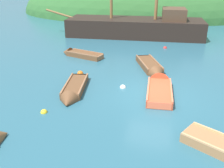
% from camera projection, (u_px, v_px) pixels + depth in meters
% --- Properties ---
extents(ground_plane, '(120.00, 120.00, 0.00)m').
position_uv_depth(ground_plane, '(152.00, 95.00, 12.92)').
color(ground_plane, '#285B70').
extents(shore_hill, '(38.63, 24.03, 13.24)m').
position_uv_depth(shore_hill, '(136.00, 13.00, 41.76)').
color(shore_hill, '#2D602D').
rests_on(shore_hill, ground).
extents(sailing_ship, '(16.20, 4.83, 12.76)m').
position_uv_depth(sailing_ship, '(136.00, 30.00, 25.30)').
color(sailing_ship, black).
rests_on(sailing_ship, ground).
extents(rowboat_far, '(1.38, 3.74, 1.17)m').
position_uv_depth(rowboat_far, '(159.00, 89.00, 13.33)').
color(rowboat_far, '#C64C2D').
rests_on(rowboat_far, ground).
extents(rowboat_center, '(2.37, 4.00, 1.00)m').
position_uv_depth(rowboat_center, '(151.00, 68.00, 16.29)').
color(rowboat_center, brown).
rests_on(rowboat_center, ground).
extents(rowboat_portside, '(3.66, 1.93, 0.86)m').
position_uv_depth(rowboat_portside, '(80.00, 55.00, 19.06)').
color(rowboat_portside, brown).
rests_on(rowboat_portside, ground).
extents(rowboat_outer_right, '(1.49, 3.70, 0.93)m').
position_uv_depth(rowboat_outer_right, '(73.00, 91.00, 13.07)').
color(rowboat_outer_right, brown).
rests_on(rowboat_outer_right, ground).
extents(buoy_red, '(0.31, 0.31, 0.31)m').
position_uv_depth(buoy_red, '(165.00, 48.00, 21.27)').
color(buoy_red, red).
rests_on(buoy_red, ground).
extents(buoy_yellow, '(0.31, 0.31, 0.31)m').
position_uv_depth(buoy_yellow, '(44.00, 112.00, 11.25)').
color(buoy_yellow, yellow).
rests_on(buoy_yellow, ground).
extents(buoy_orange, '(0.38, 0.38, 0.38)m').
position_uv_depth(buoy_orange, '(80.00, 74.00, 15.72)').
color(buoy_orange, orange).
rests_on(buoy_orange, ground).
extents(buoy_white, '(0.34, 0.34, 0.34)m').
position_uv_depth(buoy_white, '(123.00, 88.00, 13.76)').
color(buoy_white, white).
rests_on(buoy_white, ground).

